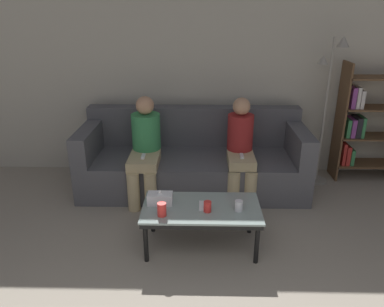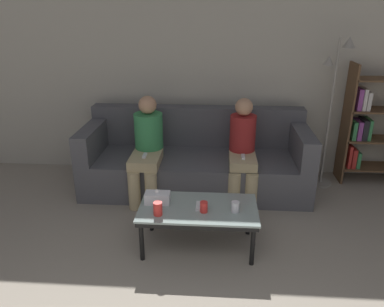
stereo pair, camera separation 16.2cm
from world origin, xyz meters
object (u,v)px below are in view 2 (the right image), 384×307
at_px(cup_far_center, 158,209).
at_px(seated_person_mid_left, 243,148).
at_px(standing_lamp, 333,98).
at_px(couch, 196,161).
at_px(bookshelf, 371,126).
at_px(tissue_box, 157,198).
at_px(game_remote, 198,206).
at_px(cup_near_right, 204,207).
at_px(coffee_table, 198,211).
at_px(seated_person_left_end, 147,145).
at_px(cup_near_left, 235,207).

distance_m(cup_far_center, seated_person_mid_left, 1.39).
bearing_deg(cup_far_center, standing_lamp, 41.10).
relative_size(standing_lamp, seated_person_mid_left, 1.56).
relative_size(couch, bookshelf, 1.78).
height_order(tissue_box, game_remote, tissue_box).
bearing_deg(bookshelf, cup_near_right, -140.03).
height_order(couch, coffee_table, couch).
bearing_deg(seated_person_left_end, coffee_table, -57.94).
bearing_deg(seated_person_left_end, seated_person_mid_left, 0.20).
height_order(cup_near_left, seated_person_left_end, seated_person_left_end).
distance_m(cup_near_right, seated_person_left_end, 1.27).
distance_m(cup_near_right, game_remote, 0.10).
bearing_deg(seated_person_left_end, tissue_box, -74.76).
height_order(cup_near_right, bookshelf, bookshelf).
xyz_separation_m(couch, game_remote, (0.10, -1.23, 0.09)).
bearing_deg(cup_far_center, tissue_box, 99.88).
height_order(coffee_table, seated_person_mid_left, seated_person_mid_left).
xyz_separation_m(cup_near_right, tissue_box, (-0.42, 0.13, 0.00)).
bearing_deg(cup_far_center, cup_near_right, 11.25).
bearing_deg(seated_person_mid_left, bookshelf, 19.31).
height_order(cup_far_center, standing_lamp, standing_lamp).
bearing_deg(bookshelf, tissue_box, -147.58).
distance_m(standing_lamp, seated_person_mid_left, 1.20).
bearing_deg(seated_person_mid_left, game_remote, -113.43).
bearing_deg(couch, game_remote, -85.58).
xyz_separation_m(tissue_box, seated_person_mid_left, (0.80, 0.95, 0.13)).
bearing_deg(bookshelf, standing_lamp, -165.09).
height_order(cup_near_left, game_remote, cup_near_left).
height_order(bookshelf, standing_lamp, standing_lamp).
bearing_deg(coffee_table, standing_lamp, 43.97).
xyz_separation_m(cup_far_center, seated_person_mid_left, (0.76, 1.15, 0.12)).
height_order(tissue_box, standing_lamp, standing_lamp).
bearing_deg(standing_lamp, game_remote, -136.03).
xyz_separation_m(cup_near_left, seated_person_mid_left, (0.11, 1.06, 0.14)).
height_order(bookshelf, seated_person_mid_left, bookshelf).
distance_m(cup_near_left, cup_near_right, 0.27).
distance_m(couch, bookshelf, 2.14).
height_order(tissue_box, bookshelf, bookshelf).
relative_size(cup_far_center, bookshelf, 0.08).
bearing_deg(cup_far_center, bookshelf, 36.23).
bearing_deg(seated_person_mid_left, tissue_box, -130.08).
bearing_deg(standing_lamp, tissue_box, -143.37).
bearing_deg(seated_person_left_end, cup_far_center, -75.70).
bearing_deg(cup_near_right, couch, 96.39).
bearing_deg(game_remote, couch, 94.42).
relative_size(couch, cup_far_center, 21.95).
bearing_deg(tissue_box, cup_far_center, -80.12).
bearing_deg(coffee_table, seated_person_left_end, 122.06).
distance_m(cup_near_right, bookshelf, 2.53).
height_order(cup_near_left, seated_person_mid_left, seated_person_mid_left).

